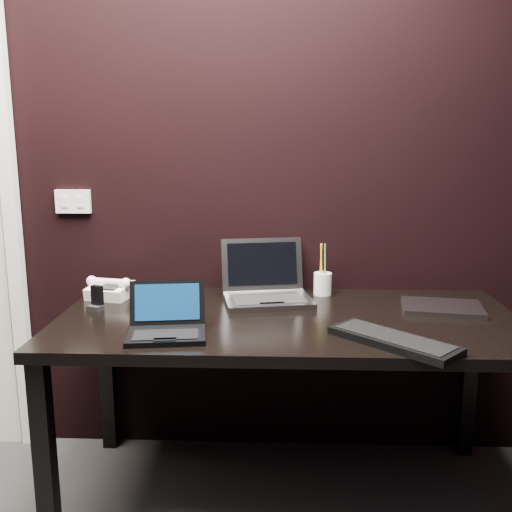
{
  "coord_description": "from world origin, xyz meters",
  "views": [
    {
      "loc": [
        0.26,
        -0.62,
        1.38
      ],
      "look_at": [
        0.18,
        1.35,
        0.98
      ],
      "focal_mm": 40.0,
      "sensor_mm": 36.0,
      "label": 1
    }
  ],
  "objects_px": {
    "netbook": "(167,325)",
    "desk": "(288,336)",
    "silver_laptop": "(266,290)",
    "pen_cup": "(323,283)",
    "desk_phone": "(110,289)",
    "ext_keyboard": "(394,340)",
    "mobile_phone": "(97,301)",
    "closed_laptop": "(442,308)"
  },
  "relations": [
    {
      "from": "netbook",
      "to": "desk",
      "type": "bearing_deg",
      "value": 28.13
    },
    {
      "from": "netbook",
      "to": "silver_laptop",
      "type": "distance_m",
      "value": 0.54
    },
    {
      "from": "desk",
      "to": "pen_cup",
      "type": "relative_size",
      "value": 7.77
    },
    {
      "from": "netbook",
      "to": "desk_phone",
      "type": "height_order",
      "value": "netbook"
    },
    {
      "from": "desk_phone",
      "to": "pen_cup",
      "type": "distance_m",
      "value": 0.88
    },
    {
      "from": "ext_keyboard",
      "to": "mobile_phone",
      "type": "xyz_separation_m",
      "value": [
        -1.06,
        0.33,
        0.02
      ]
    },
    {
      "from": "ext_keyboard",
      "to": "pen_cup",
      "type": "height_order",
      "value": "pen_cup"
    },
    {
      "from": "silver_laptop",
      "to": "ext_keyboard",
      "type": "bearing_deg",
      "value": -49.45
    },
    {
      "from": "ext_keyboard",
      "to": "closed_laptop",
      "type": "xyz_separation_m",
      "value": [
        0.26,
        0.38,
        -0.0
      ]
    },
    {
      "from": "desk",
      "to": "netbook",
      "type": "distance_m",
      "value": 0.48
    },
    {
      "from": "netbook",
      "to": "pen_cup",
      "type": "xyz_separation_m",
      "value": [
        0.56,
        0.53,
        0.02
      ]
    },
    {
      "from": "closed_laptop",
      "to": "pen_cup",
      "type": "height_order",
      "value": "pen_cup"
    },
    {
      "from": "closed_laptop",
      "to": "silver_laptop",
      "type": "bearing_deg",
      "value": 171.07
    },
    {
      "from": "closed_laptop",
      "to": "desk_phone",
      "type": "bearing_deg",
      "value": 174.74
    },
    {
      "from": "desk_phone",
      "to": "pen_cup",
      "type": "height_order",
      "value": "pen_cup"
    },
    {
      "from": "ext_keyboard",
      "to": "silver_laptop",
      "type": "bearing_deg",
      "value": 130.55
    },
    {
      "from": "netbook",
      "to": "mobile_phone",
      "type": "distance_m",
      "value": 0.42
    },
    {
      "from": "netbook",
      "to": "mobile_phone",
      "type": "height_order",
      "value": "netbook"
    },
    {
      "from": "netbook",
      "to": "ext_keyboard",
      "type": "height_order",
      "value": "netbook"
    },
    {
      "from": "desk_phone",
      "to": "mobile_phone",
      "type": "xyz_separation_m",
      "value": [
        -0.0,
        -0.17,
        -0.0
      ]
    },
    {
      "from": "netbook",
      "to": "closed_laptop",
      "type": "relative_size",
      "value": 0.87
    },
    {
      "from": "silver_laptop",
      "to": "mobile_phone",
      "type": "distance_m",
      "value": 0.66
    },
    {
      "from": "desk_phone",
      "to": "desk",
      "type": "bearing_deg",
      "value": -16.98
    },
    {
      "from": "silver_laptop",
      "to": "pen_cup",
      "type": "xyz_separation_m",
      "value": [
        0.23,
        0.1,
        0.01
      ]
    },
    {
      "from": "desk",
      "to": "silver_laptop",
      "type": "bearing_deg",
      "value": 112.32
    },
    {
      "from": "desk",
      "to": "desk_phone",
      "type": "bearing_deg",
      "value": 163.02
    },
    {
      "from": "netbook",
      "to": "ext_keyboard",
      "type": "bearing_deg",
      "value": -4.58
    },
    {
      "from": "desk",
      "to": "ext_keyboard",
      "type": "bearing_deg",
      "value": -40.11
    },
    {
      "from": "closed_laptop",
      "to": "desk_phone",
      "type": "relative_size",
      "value": 1.6
    },
    {
      "from": "closed_laptop",
      "to": "desk_phone",
      "type": "distance_m",
      "value": 1.33
    },
    {
      "from": "silver_laptop",
      "to": "closed_laptop",
      "type": "distance_m",
      "value": 0.68
    },
    {
      "from": "desk",
      "to": "pen_cup",
      "type": "distance_m",
      "value": 0.37
    },
    {
      "from": "netbook",
      "to": "closed_laptop",
      "type": "bearing_deg",
      "value": 17.77
    },
    {
      "from": "desk",
      "to": "silver_laptop",
      "type": "distance_m",
      "value": 0.26
    },
    {
      "from": "silver_laptop",
      "to": "closed_laptop",
      "type": "height_order",
      "value": "silver_laptop"
    },
    {
      "from": "ext_keyboard",
      "to": "desk_phone",
      "type": "height_order",
      "value": "desk_phone"
    },
    {
      "from": "desk",
      "to": "desk_phone",
      "type": "xyz_separation_m",
      "value": [
        -0.73,
        0.22,
        0.11
      ]
    },
    {
      "from": "silver_laptop",
      "to": "mobile_phone",
      "type": "relative_size",
      "value": 4.12
    },
    {
      "from": "mobile_phone",
      "to": "pen_cup",
      "type": "distance_m",
      "value": 0.92
    },
    {
      "from": "desk",
      "to": "netbook",
      "type": "relative_size",
      "value": 5.97
    },
    {
      "from": "pen_cup",
      "to": "closed_laptop",
      "type": "bearing_deg",
      "value": -25.11
    },
    {
      "from": "desk",
      "to": "silver_laptop",
      "type": "xyz_separation_m",
      "value": [
        -0.09,
        0.21,
        0.12
      ]
    }
  ]
}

